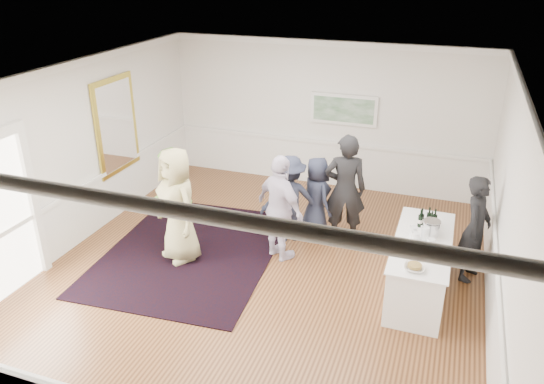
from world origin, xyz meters
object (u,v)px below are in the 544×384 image
(bartender, at_px, (475,229))
(guest_lilac, at_px, (280,209))
(serving_table, at_px, (420,266))
(ice_bucket, at_px, (431,228))
(guest_navy, at_px, (317,197))
(guest_dark_a, at_px, (289,199))
(nut_bowl, at_px, (414,267))
(guest_tan, at_px, (178,205))
(guest_dark_b, at_px, (345,189))
(guest_green, at_px, (172,199))

(bartender, xyz_separation_m, guest_lilac, (-3.08, -0.45, 0.05))
(serving_table, bearing_deg, ice_bucket, 68.19)
(guest_navy, bearing_deg, ice_bucket, -162.36)
(guest_lilac, relative_size, guest_navy, 1.23)
(bartender, bearing_deg, guest_lilac, 113.23)
(guest_dark_a, distance_m, ice_bucket, 2.59)
(ice_bucket, distance_m, nut_bowl, 1.08)
(guest_lilac, distance_m, guest_navy, 1.09)
(guest_tan, xyz_separation_m, guest_dark_b, (2.49, 1.53, 0.02))
(serving_table, distance_m, ice_bucket, 0.60)
(serving_table, distance_m, bartender, 1.10)
(guest_lilac, height_order, ice_bucket, guest_lilac)
(guest_dark_a, xyz_separation_m, nut_bowl, (2.36, -1.78, 0.12))
(serving_table, xyz_separation_m, guest_lilac, (-2.34, 0.24, 0.48))
(guest_tan, distance_m, guest_dark_a, 2.01)
(guest_navy, bearing_deg, guest_tan, 83.53)
(guest_green, relative_size, guest_dark_b, 0.90)
(ice_bucket, bearing_deg, guest_tan, -172.10)
(guest_dark_b, height_order, ice_bucket, guest_dark_b)
(guest_green, xyz_separation_m, guest_dark_a, (1.84, 0.94, -0.11))
(bartender, relative_size, ice_bucket, 6.74)
(serving_table, bearing_deg, guest_tan, -175.08)
(bartender, xyz_separation_m, guest_tan, (-4.68, -1.03, 0.12))
(guest_tan, xyz_separation_m, guest_lilac, (1.61, 0.58, -0.07))
(guest_lilac, relative_size, guest_dark_b, 0.92)
(guest_dark_a, xyz_separation_m, guest_navy, (0.41, 0.33, -0.05))
(guest_navy, height_order, ice_bucket, guest_navy)
(bartender, bearing_deg, serving_table, 148.10)
(ice_bucket, height_order, nut_bowl, ice_bucket)
(guest_green, height_order, ice_bucket, guest_green)
(guest_dark_b, bearing_deg, guest_lilac, 32.65)
(guest_tan, distance_m, ice_bucket, 4.07)
(serving_table, distance_m, guest_lilac, 2.40)
(guest_dark_a, xyz_separation_m, guest_dark_b, (0.94, 0.27, 0.21))
(guest_navy, xyz_separation_m, ice_bucket, (2.07, -1.04, 0.25))
(bartender, bearing_deg, nut_bowl, 168.00)
(serving_table, height_order, guest_dark_a, guest_dark_a)
(serving_table, relative_size, guest_dark_b, 1.08)
(serving_table, relative_size, guest_navy, 1.45)
(bartender, distance_m, guest_navy, 2.79)
(bartender, bearing_deg, guest_tan, 117.32)
(guest_dark_a, distance_m, guest_navy, 0.53)
(guest_lilac, distance_m, guest_dark_b, 1.30)
(guest_green, bearing_deg, guest_tan, 8.05)
(guest_lilac, height_order, guest_dark_a, guest_lilac)
(guest_lilac, bearing_deg, guest_tan, 52.57)
(guest_green, relative_size, guest_navy, 1.21)
(serving_table, distance_m, guest_dark_a, 2.60)
(ice_bucket, bearing_deg, guest_dark_a, 164.15)
(guest_lilac, bearing_deg, ice_bucket, -147.86)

